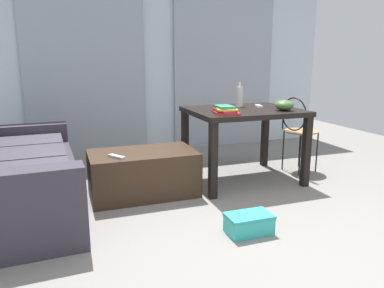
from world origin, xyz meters
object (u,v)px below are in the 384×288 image
at_px(coffee_table, 143,173).
at_px(tv_remote_on_table, 259,106).
at_px(book_stack, 225,110).
at_px(shoebox, 249,224).
at_px(craft_table, 243,119).
at_px(bowl, 284,105).
at_px(couch, 14,177).
at_px(wire_chair, 298,125).
at_px(bottle_near, 240,96).
at_px(tv_remote_primary, 117,157).

bearing_deg(coffee_table, tv_remote_on_table, 6.04).
relative_size(book_stack, shoebox, 0.87).
height_order(craft_table, bowl, bowl).
relative_size(couch, wire_chair, 2.32).
xyz_separation_m(wire_chair, bottle_near, (-0.68, 0.13, 0.34)).
bearing_deg(couch, coffee_table, -0.29).
bearing_deg(bowl, coffee_table, 173.35).
relative_size(bottle_near, book_stack, 0.90).
distance_m(wire_chair, book_stack, 1.13).
bearing_deg(wire_chair, tv_remote_on_table, 179.09).
relative_size(wire_chair, bottle_near, 3.28).
height_order(coffee_table, tv_remote_on_table, tv_remote_on_table).
xyz_separation_m(bowl, shoebox, (-0.86, -0.91, -0.75)).
distance_m(coffee_table, tv_remote_on_table, 1.44).
distance_m(craft_table, tv_remote_on_table, 0.25).
distance_m(craft_table, bowl, 0.44).
height_order(coffee_table, bowl, bowl).
distance_m(coffee_table, shoebox, 1.22).
bearing_deg(bottle_near, shoebox, -113.37).
distance_m(book_stack, tv_remote_on_table, 0.64).
relative_size(couch, craft_table, 1.79).
distance_m(tv_remote_primary, shoebox, 1.29).
distance_m(book_stack, shoebox, 1.17).
xyz_separation_m(tv_remote_primary, shoebox, (0.83, -0.93, -0.36)).
relative_size(tv_remote_primary, shoebox, 0.54).
bearing_deg(couch, bowl, -3.87).
height_order(couch, wire_chair, wire_chair).
relative_size(bowl, tv_remote_primary, 1.03).
xyz_separation_m(bottle_near, book_stack, (-0.38, -0.45, -0.08)).
height_order(wire_chair, tv_remote_on_table, wire_chair).
distance_m(bottle_near, bowl, 0.51).
relative_size(wire_chair, book_stack, 2.94).
distance_m(wire_chair, tv_remote_on_table, 0.56).
bearing_deg(tv_remote_primary, bottle_near, -16.29).
bearing_deg(tv_remote_primary, tv_remote_on_table, -22.09).
distance_m(tv_remote_on_table, shoebox, 1.59).
distance_m(craft_table, tv_remote_primary, 1.40).
xyz_separation_m(craft_table, tv_remote_primary, (-1.36, -0.22, -0.23)).
height_order(coffee_table, shoebox, coffee_table).
xyz_separation_m(tv_remote_on_table, tv_remote_primary, (-1.57, -0.28, -0.35)).
xyz_separation_m(couch, tv_remote_primary, (0.85, -0.15, 0.14)).
bearing_deg(bottle_near, tv_remote_primary, -163.97).
height_order(couch, coffee_table, couch).
xyz_separation_m(couch, tv_remote_on_table, (2.43, 0.13, 0.48)).
bearing_deg(couch, shoebox, -32.77).
xyz_separation_m(craft_table, book_stack, (-0.34, -0.27, 0.14)).
height_order(couch, bowl, bowl).
bearing_deg(shoebox, book_stack, 77.30).
bearing_deg(shoebox, bottle_near, 66.63).
distance_m(craft_table, shoebox, 1.40).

